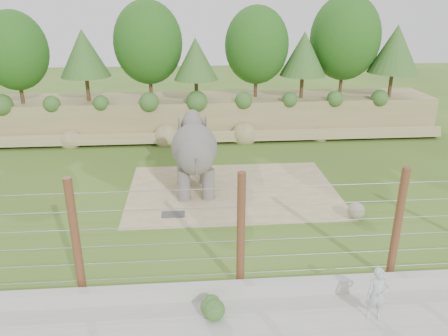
{
  "coord_description": "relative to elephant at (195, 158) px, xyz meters",
  "views": [
    {
      "loc": [
        -1.47,
        -16.24,
        8.76
      ],
      "look_at": [
        0.0,
        2.0,
        1.6
      ],
      "focal_mm": 35.0,
      "sensor_mm": 36.0,
      "label": 1
    }
  ],
  "objects": [
    {
      "name": "barrier_fence",
      "position": [
        1.3,
        -7.62,
        0.27
      ],
      "size": [
        20.26,
        0.26,
        4.0
      ],
      "color": "#552A1B",
      "rests_on": "ground"
    },
    {
      "name": "ground",
      "position": [
        1.3,
        -3.12,
        -1.73
      ],
      "size": [
        90.0,
        90.0,
        0.0
      ],
      "primitive_type": "plane",
      "color": "#41641F",
      "rests_on": "ground"
    },
    {
      "name": "back_embankment",
      "position": [
        1.89,
        9.56,
        2.23
      ],
      "size": [
        30.0,
        5.52,
        8.77
      ],
      "color": "olive",
      "rests_on": "ground"
    },
    {
      "name": "dirt_patch",
      "position": [
        1.8,
        -0.12,
        -1.72
      ],
      "size": [
        10.0,
        7.0,
        0.02
      ],
      "primitive_type": "cube",
      "color": "tan",
      "rests_on": "ground"
    },
    {
      "name": "retaining_wall",
      "position": [
        1.3,
        -8.12,
        -1.48
      ],
      "size": [
        26.0,
        0.35,
        0.5
      ],
      "primitive_type": "cube",
      "color": "#ABAA9F",
      "rests_on": "ground"
    },
    {
      "name": "stone_ball",
      "position": [
        6.7,
        -3.42,
        -1.35
      ],
      "size": [
        0.73,
        0.73,
        0.73
      ],
      "primitive_type": "sphere",
      "color": "gray",
      "rests_on": "dirt_patch"
    },
    {
      "name": "zookeeper",
      "position": [
        5.02,
        -9.46,
        -0.88
      ],
      "size": [
        0.67,
        0.49,
        1.69
      ],
      "primitive_type": "imported",
      "rotation": [
        0.0,
        0.0,
        -0.15
      ],
      "color": "silver",
      "rests_on": "walkway"
    },
    {
      "name": "elephant",
      "position": [
        0.0,
        0.0,
        0.0
      ],
      "size": [
        1.97,
        4.34,
        3.47
      ],
      "primitive_type": null,
      "rotation": [
        0.0,
        0.0,
        0.03
      ],
      "color": "#605B56",
      "rests_on": "ground"
    },
    {
      "name": "walkway_shrub",
      "position": [
        0.3,
        -8.92,
        -1.39
      ],
      "size": [
        0.67,
        0.67,
        0.67
      ],
      "primitive_type": "sphere",
      "color": "#29501F",
      "rests_on": "walkway"
    },
    {
      "name": "drain_grate",
      "position": [
        -1.01,
        -2.43,
        -1.7
      ],
      "size": [
        1.0,
        0.6,
        0.03
      ],
      "primitive_type": "cube",
      "color": "#262628",
      "rests_on": "dirt_patch"
    }
  ]
}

